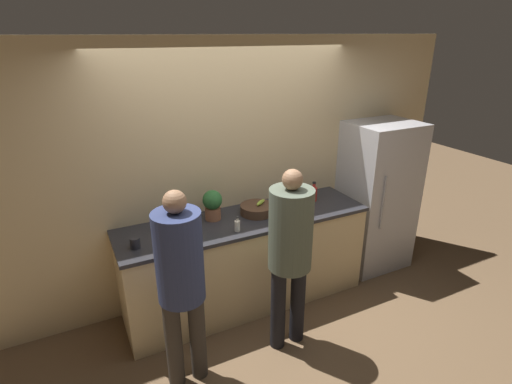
% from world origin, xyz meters
% --- Properties ---
extents(ground_plane, '(14.00, 14.00, 0.00)m').
position_xyz_m(ground_plane, '(0.00, 0.00, 0.00)').
color(ground_plane, brown).
extents(wall_back, '(5.20, 0.06, 2.60)m').
position_xyz_m(wall_back, '(0.00, 0.74, 1.30)').
color(wall_back, '#D6BC8C').
rests_on(wall_back, ground_plane).
extents(counter, '(2.46, 0.72, 0.95)m').
position_xyz_m(counter, '(0.00, 0.39, 0.48)').
color(counter, beige).
rests_on(counter, ground_plane).
extents(refrigerator, '(0.75, 0.65, 1.72)m').
position_xyz_m(refrigerator, '(1.68, 0.40, 0.86)').
color(refrigerator, '#B7B7BC').
rests_on(refrigerator, ground_plane).
extents(person_left, '(0.35, 0.35, 1.64)m').
position_xyz_m(person_left, '(-0.86, -0.33, 0.98)').
color(person_left, '#38332D').
rests_on(person_left, ground_plane).
extents(person_center, '(0.36, 0.36, 1.65)m').
position_xyz_m(person_center, '(0.07, -0.33, 0.99)').
color(person_center, black).
rests_on(person_center, ground_plane).
extents(fruit_bowl, '(0.33, 0.33, 0.13)m').
position_xyz_m(fruit_bowl, '(0.15, 0.43, 1.00)').
color(fruit_bowl, '#4C3323').
rests_on(fruit_bowl, counter).
extents(utensil_crock, '(0.09, 0.09, 0.31)m').
position_xyz_m(utensil_crock, '(-0.68, 0.51, 1.03)').
color(utensil_crock, '#3D424C').
rests_on(utensil_crock, counter).
extents(bottle_clear, '(0.05, 0.05, 0.14)m').
position_xyz_m(bottle_clear, '(-0.18, 0.17, 1.01)').
color(bottle_clear, silver).
rests_on(bottle_clear, counter).
extents(bottle_red, '(0.07, 0.07, 0.21)m').
position_xyz_m(bottle_red, '(0.82, 0.44, 1.04)').
color(bottle_red, red).
rests_on(bottle_red, counter).
extents(cup_black, '(0.08, 0.08, 0.09)m').
position_xyz_m(cup_black, '(-1.06, 0.27, 1.00)').
color(cup_black, '#28282D').
rests_on(cup_black, counter).
extents(potted_plant, '(0.19, 0.19, 0.29)m').
position_xyz_m(potted_plant, '(-0.29, 0.50, 1.11)').
color(potted_plant, '#9E6042').
rests_on(potted_plant, counter).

